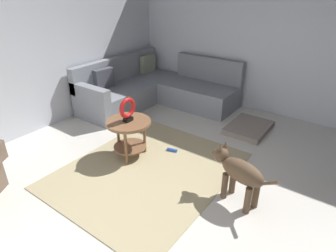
% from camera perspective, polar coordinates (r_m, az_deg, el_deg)
% --- Properties ---
extents(ground_plane, '(6.00, 6.00, 0.10)m').
position_cam_1_polar(ground_plane, '(3.42, 3.82, -14.54)').
color(ground_plane, silver).
extents(wall_back, '(6.00, 0.12, 2.70)m').
position_cam_1_polar(wall_back, '(4.88, -27.11, 13.91)').
color(wall_back, silver).
rests_on(wall_back, ground_plane).
extents(wall_right, '(0.12, 6.00, 2.70)m').
position_cam_1_polar(wall_right, '(5.38, 22.14, 15.82)').
color(wall_right, silver).
rests_on(wall_right, ground_plane).
extents(area_rug, '(2.30, 1.90, 0.01)m').
position_cam_1_polar(area_rug, '(3.81, -3.92, -8.60)').
color(area_rug, tan).
rests_on(area_rug, ground_plane).
extents(sectional_couch, '(2.20, 2.25, 0.88)m').
position_cam_1_polar(sectional_couch, '(5.69, -2.50, 7.15)').
color(sectional_couch, gray).
rests_on(sectional_couch, ground_plane).
extents(side_table, '(0.60, 0.60, 0.54)m').
position_cam_1_polar(side_table, '(3.92, -7.71, -0.63)').
color(side_table, brown).
rests_on(side_table, ground_plane).
extents(torus_sculpture, '(0.28, 0.08, 0.33)m').
position_cam_1_polar(torus_sculpture, '(3.79, -7.98, 3.32)').
color(torus_sculpture, black).
rests_on(torus_sculpture, side_table).
extents(dog_bed_mat, '(0.80, 0.60, 0.09)m').
position_cam_1_polar(dog_bed_mat, '(4.91, 15.59, -0.33)').
color(dog_bed_mat, gray).
rests_on(dog_bed_mat, ground_plane).
extents(dog, '(0.35, 0.83, 0.63)m').
position_cam_1_polar(dog, '(3.22, 13.77, -8.78)').
color(dog, brown).
rests_on(dog, ground_plane).
extents(dog_toy_rope, '(0.09, 0.15, 0.05)m').
position_cam_1_polar(dog_toy_rope, '(4.17, 0.83, -4.76)').
color(dog_toy_rope, blue).
rests_on(dog_toy_rope, ground_plane).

